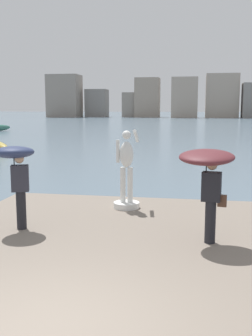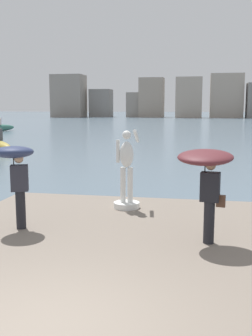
% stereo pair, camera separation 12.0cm
% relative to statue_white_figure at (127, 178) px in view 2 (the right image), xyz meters
% --- Properties ---
extents(ground_plane, '(400.00, 400.00, 0.00)m').
position_rel_statue_white_figure_xyz_m(ground_plane, '(0.02, 33.71, -1.25)').
color(ground_plane, slate).
extents(pier, '(7.70, 10.65, 0.40)m').
position_rel_statue_white_figure_xyz_m(pier, '(0.02, -3.97, -1.05)').
color(pier, slate).
rests_on(pier, ground).
extents(statue_white_figure, '(0.72, 0.92, 2.18)m').
position_rel_statue_white_figure_xyz_m(statue_white_figure, '(0.00, 0.00, 0.00)').
color(statue_white_figure, white).
rests_on(statue_white_figure, pier).
extents(onlooker_left, '(1.17, 1.18, 1.94)m').
position_rel_statue_white_figure_xyz_m(onlooker_left, '(-2.14, -2.32, 0.65)').
color(onlooker_left, black).
rests_on(onlooker_left, pier).
extents(onlooker_right, '(1.29, 1.31, 1.96)m').
position_rel_statue_white_figure_xyz_m(onlooker_right, '(2.11, -2.53, 0.71)').
color(onlooker_right, black).
rests_on(onlooker_right, pier).
extents(distant_skyline, '(82.44, 10.12, 12.52)m').
position_rel_statue_white_figure_xyz_m(distant_skyline, '(-2.05, 108.05, 4.21)').
color(distant_skyline, gray).
rests_on(distant_skyline, ground).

